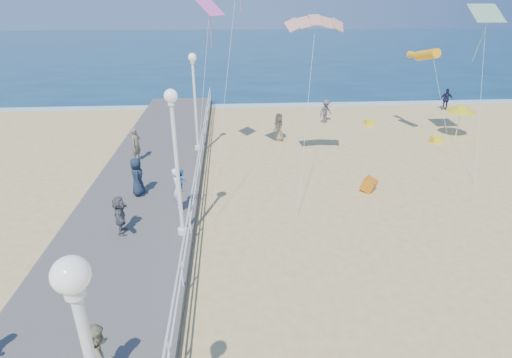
{
  "coord_description": "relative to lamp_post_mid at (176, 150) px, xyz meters",
  "views": [
    {
      "loc": [
        -3.53,
        -12.75,
        8.32
      ],
      "look_at": [
        -2.5,
        2.0,
        1.6
      ],
      "focal_mm": 28.0,
      "sensor_mm": 36.0,
      "label": 1
    }
  ],
  "objects": [
    {
      "name": "kite_diamond_pink",
      "position": [
        1.06,
        7.83,
        4.29
      ],
      "size": [
        1.48,
        1.54,
        0.78
      ],
      "primitive_type": "cube",
      "rotation": [
        0.68,
        0.0,
        0.96
      ],
      "color": "#FF5DC7"
    },
    {
      "name": "ground",
      "position": [
        5.35,
        0.0,
        -3.66
      ],
      "size": [
        160.0,
        160.0,
        0.0
      ],
      "primitive_type": "plane",
      "color": "#E9C779",
      "rests_on": "ground"
    },
    {
      "name": "beach_chair_left",
      "position": [
        11.84,
        14.28,
        -3.46
      ],
      "size": [
        0.55,
        0.55,
        0.4
      ],
      "primitive_type": "cube",
      "color": "yellow",
      "rests_on": "ground"
    },
    {
      "name": "kite_diamond_multi",
      "position": [
        15.57,
        9.16,
        3.94
      ],
      "size": [
        1.62,
        1.38,
        0.89
      ],
      "primitive_type": "cube",
      "rotation": [
        0.58,
        0.0,
        0.01
      ],
      "color": "blue"
    },
    {
      "name": "beach_walker_a",
      "position": [
        8.83,
        15.14,
        -2.81
      ],
      "size": [
        1.27,
        1.12,
        1.71
      ],
      "primitive_type": "imported",
      "rotation": [
        0.0,
        0.0,
        0.55
      ],
      "color": "#515054",
      "rests_on": "ground"
    },
    {
      "name": "kite_parafoil",
      "position": [
        5.67,
        5.53,
        3.8
      ],
      "size": [
        2.58,
        0.94,
        0.65
      ],
      "primitive_type": null,
      "rotation": [
        0.44,
        0.0,
        0.0
      ],
      "color": "red"
    },
    {
      "name": "spectator_4",
      "position": [
        -2.22,
        3.34,
        -2.4
      ],
      "size": [
        0.7,
        0.93,
        1.72
      ],
      "primitive_type": "imported",
      "rotation": [
        0.0,
        0.0,
        1.77
      ],
      "color": "#192538",
      "rests_on": "boardwalk"
    },
    {
      "name": "toddler_held",
      "position": [
        -0.13,
        1.92,
        -1.97
      ],
      "size": [
        0.46,
        0.52,
        0.89
      ],
      "primitive_type": "imported",
      "rotation": [
        0.0,
        0.0,
        1.89
      ],
      "color": "#3779CF",
      "rests_on": "boardwalk"
    },
    {
      "name": "kite_windsock",
      "position": [
        13.57,
        10.87,
        1.62
      ],
      "size": [
        1.08,
        3.07,
        1.16
      ],
      "primitive_type": "cylinder",
      "rotation": [
        1.36,
        0.0,
        0.17
      ],
      "color": "#FFA315"
    },
    {
      "name": "beach_walker_b",
      "position": [
        19.37,
        18.05,
        -2.8
      ],
      "size": [
        1.08,
        0.61,
        1.73
      ],
      "primitive_type": "imported",
      "rotation": [
        0.0,
        0.0,
        2.95
      ],
      "color": "#1A1938",
      "rests_on": "ground"
    },
    {
      "name": "beach_walker_c",
      "position": [
        4.96,
        11.41,
        -2.78
      ],
      "size": [
        0.8,
        1.0,
        1.77
      ],
      "primitive_type": "imported",
      "rotation": [
        0.0,
        0.0,
        -1.25
      ],
      "color": "gray",
      "rests_on": "ground"
    },
    {
      "name": "beach_umbrella",
      "position": [
        16.63,
        11.24,
        -1.75
      ],
      "size": [
        1.9,
        1.9,
        2.14
      ],
      "color": "white",
      "rests_on": "ground"
    },
    {
      "name": "spectator_5",
      "position": [
        -2.23,
        0.18,
        -2.52
      ],
      "size": [
        0.66,
        1.44,
        1.49
      ],
      "primitive_type": "imported",
      "rotation": [
        0.0,
        0.0,
        1.74
      ],
      "color": "#5E5E63",
      "rests_on": "boardwalk"
    },
    {
      "name": "woman_holding_toddler",
      "position": [
        -0.28,
        1.77,
        -2.33
      ],
      "size": [
        0.64,
        0.79,
        1.87
      ],
      "primitive_type": "imported",
      "rotation": [
        0.0,
        0.0,
        1.89
      ],
      "color": "white",
      "rests_on": "boardwalk"
    },
    {
      "name": "beach_chair_right",
      "position": [
        14.77,
        10.25,
        -3.46
      ],
      "size": [
        0.55,
        0.55,
        0.4
      ],
      "primitive_type": "cube",
      "color": "yellow",
      "rests_on": "ground"
    },
    {
      "name": "lamp_post_far",
      "position": [
        0.0,
        9.0,
        0.0
      ],
      "size": [
        0.44,
        0.44,
        5.32
      ],
      "color": "white",
      "rests_on": "boardwalk"
    },
    {
      "name": "surf_line",
      "position": [
        5.35,
        20.5,
        -3.63
      ],
      "size": [
        160.0,
        1.2,
        0.04
      ],
      "primitive_type": "cube",
      "color": "white",
      "rests_on": "ground"
    },
    {
      "name": "spectator_1",
      "position": [
        -1.12,
        -6.19,
        -2.44
      ],
      "size": [
        0.65,
        0.82,
        1.65
      ],
      "primitive_type": "imported",
      "rotation": [
        0.0,
        0.0,
        1.6
      ],
      "color": "#978E68",
      "rests_on": "boardwalk"
    },
    {
      "name": "box_kite",
      "position": [
        8.26,
        3.7,
        -3.36
      ],
      "size": [
        0.9,
        0.88,
        0.74
      ],
      "primitive_type": "cube",
      "rotation": [
        0.31,
        0.0,
        0.86
      ],
      "color": "#CB3E0B",
      "rests_on": "ground"
    },
    {
      "name": "spectator_6",
      "position": [
        -3.08,
        7.47,
        -2.37
      ],
      "size": [
        0.65,
        0.77,
        1.79
      ],
      "primitive_type": "imported",
      "rotation": [
        0.0,
        0.0,
        1.17
      ],
      "color": "#7C7055",
      "rests_on": "boardwalk"
    },
    {
      "name": "lamp_post_mid",
      "position": [
        0.0,
        0.0,
        0.0
      ],
      "size": [
        0.44,
        0.44,
        5.32
      ],
      "color": "white",
      "rests_on": "boardwalk"
    },
    {
      "name": "ocean",
      "position": [
        5.35,
        65.0,
        -3.65
      ],
      "size": [
        160.0,
        90.0,
        0.05
      ],
      "primitive_type": "cube",
      "color": "#0D3350",
      "rests_on": "ground"
    },
    {
      "name": "railing",
      "position": [
        0.3,
        0.0,
        -2.41
      ],
      "size": [
        0.05,
        42.0,
        0.55
      ],
      "color": "white",
      "rests_on": "boardwalk"
    },
    {
      "name": "boardwalk",
      "position": [
        -2.15,
        0.0,
        -3.46
      ],
      "size": [
        5.0,
        44.0,
        0.4
      ],
      "primitive_type": "cube",
      "color": "#65615B",
      "rests_on": "ground"
    }
  ]
}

